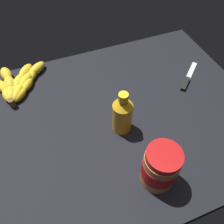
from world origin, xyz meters
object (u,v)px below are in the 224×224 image
Objects in this scene: banana_bunch at (17,83)px; honey_bottle at (122,114)px; peanut_butter_jar at (160,167)px; butter_knife at (188,78)px.

honey_bottle reaches higher than banana_bunch.
honey_bottle is (28.45, -30.68, 5.20)cm from banana_bunch.
peanut_butter_jar reaches higher than butter_knife.
banana_bunch is at bearing 162.21° from butter_knife.
honey_bottle is at bearing -47.16° from banana_bunch.
banana_bunch is at bearing 132.84° from honey_bottle.
peanut_butter_jar is 0.95× the size of butter_knife.
peanut_butter_jar is 19.08cm from honey_bottle.
butter_knife is (29.66, 30.24, -6.14)cm from peanut_butter_jar.
honey_bottle is (-2.29, 18.94, 0.30)cm from peanut_butter_jar.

